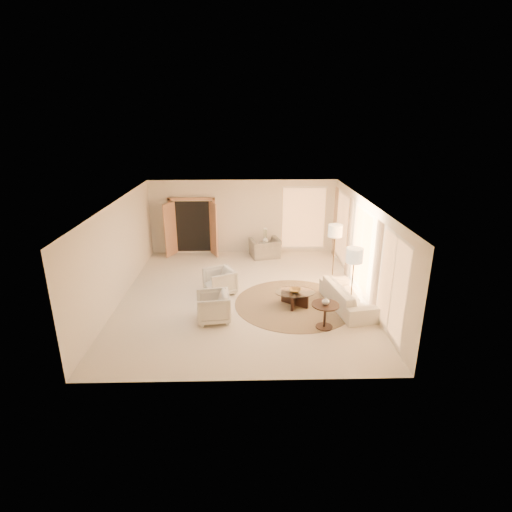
{
  "coord_description": "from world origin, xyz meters",
  "views": [
    {
      "loc": [
        0.12,
        -10.73,
        5.03
      ],
      "look_at": [
        0.4,
        0.4,
        1.1
      ],
      "focal_mm": 28.0,
      "sensor_mm": 36.0,
      "label": 1
    }
  ],
  "objects_px": {
    "armchair_left": "(220,280)",
    "bowl": "(295,290)",
    "side_table": "(265,248)",
    "floor_lamp_far": "(354,258)",
    "side_vase": "(265,240)",
    "floor_lamp_near": "(335,233)",
    "sofa": "(348,296)",
    "coffee_table": "(295,297)",
    "end_table": "(325,312)",
    "armchair_right": "(213,305)",
    "end_vase": "(326,301)",
    "accent_chair": "(265,245)"
  },
  "relations": [
    {
      "from": "floor_lamp_near",
      "to": "bowl",
      "type": "height_order",
      "value": "floor_lamp_near"
    },
    {
      "from": "coffee_table",
      "to": "side_vase",
      "type": "bearing_deg",
      "value": 98.84
    },
    {
      "from": "sofa",
      "to": "side_table",
      "type": "bearing_deg",
      "value": 16.58
    },
    {
      "from": "side_table",
      "to": "floor_lamp_near",
      "type": "distance_m",
      "value": 3.26
    },
    {
      "from": "armchair_left",
      "to": "armchair_right",
      "type": "bearing_deg",
      "value": -28.28
    },
    {
      "from": "end_table",
      "to": "floor_lamp_near",
      "type": "relative_size",
      "value": 0.38
    },
    {
      "from": "coffee_table",
      "to": "bowl",
      "type": "height_order",
      "value": "bowl"
    },
    {
      "from": "accent_chair",
      "to": "side_vase",
      "type": "bearing_deg",
      "value": 166.78
    },
    {
      "from": "armchair_left",
      "to": "accent_chair",
      "type": "bearing_deg",
      "value": 129.08
    },
    {
      "from": "side_vase",
      "to": "end_table",
      "type": "bearing_deg",
      "value": -76.99
    },
    {
      "from": "armchair_left",
      "to": "armchair_right",
      "type": "height_order",
      "value": "armchair_right"
    },
    {
      "from": "armchair_left",
      "to": "end_table",
      "type": "bearing_deg",
      "value": 26.2
    },
    {
      "from": "floor_lamp_near",
      "to": "side_table",
      "type": "bearing_deg",
      "value": 133.26
    },
    {
      "from": "end_vase",
      "to": "end_table",
      "type": "bearing_deg",
      "value": 0.0
    },
    {
      "from": "sofa",
      "to": "floor_lamp_near",
      "type": "xyz_separation_m",
      "value": [
        0.0,
        2.01,
        1.23
      ]
    },
    {
      "from": "armchair_right",
      "to": "side_vase",
      "type": "xyz_separation_m",
      "value": [
        1.58,
        4.87,
        0.26
      ]
    },
    {
      "from": "floor_lamp_far",
      "to": "end_vase",
      "type": "height_order",
      "value": "floor_lamp_far"
    },
    {
      "from": "side_vase",
      "to": "floor_lamp_near",
      "type": "bearing_deg",
      "value": -46.74
    },
    {
      "from": "end_table",
      "to": "side_vase",
      "type": "distance_m",
      "value": 5.47
    },
    {
      "from": "armchair_left",
      "to": "bowl",
      "type": "bearing_deg",
      "value": 42.05
    },
    {
      "from": "bowl",
      "to": "side_vase",
      "type": "distance_m",
      "value": 4.11
    },
    {
      "from": "floor_lamp_far",
      "to": "side_vase",
      "type": "bearing_deg",
      "value": 114.67
    },
    {
      "from": "end_vase",
      "to": "floor_lamp_far",
      "type": "bearing_deg",
      "value": 43.53
    },
    {
      "from": "armchair_right",
      "to": "bowl",
      "type": "distance_m",
      "value": 2.35
    },
    {
      "from": "floor_lamp_far",
      "to": "end_vase",
      "type": "distance_m",
      "value": 1.42
    },
    {
      "from": "end_table",
      "to": "accent_chair",
      "type": "bearing_deg",
      "value": 103.09
    },
    {
      "from": "side_table",
      "to": "side_vase",
      "type": "relative_size",
      "value": 2.43
    },
    {
      "from": "side_table",
      "to": "side_vase",
      "type": "bearing_deg",
      "value": 0.0
    },
    {
      "from": "armchair_left",
      "to": "accent_chair",
      "type": "xyz_separation_m",
      "value": [
        1.5,
        3.19,
        0.05
      ]
    },
    {
      "from": "floor_lamp_near",
      "to": "end_vase",
      "type": "height_order",
      "value": "floor_lamp_near"
    },
    {
      "from": "accent_chair",
      "to": "side_table",
      "type": "relative_size",
      "value": 1.91
    },
    {
      "from": "end_table",
      "to": "floor_lamp_near",
      "type": "height_order",
      "value": "floor_lamp_near"
    },
    {
      "from": "coffee_table",
      "to": "end_table",
      "type": "bearing_deg",
      "value": -64.69
    },
    {
      "from": "bowl",
      "to": "floor_lamp_near",
      "type": "bearing_deg",
      "value": 52.0
    },
    {
      "from": "armchair_left",
      "to": "armchair_right",
      "type": "relative_size",
      "value": 0.99
    },
    {
      "from": "sofa",
      "to": "floor_lamp_near",
      "type": "distance_m",
      "value": 2.35
    },
    {
      "from": "sofa",
      "to": "floor_lamp_far",
      "type": "bearing_deg",
      "value": 170.34
    },
    {
      "from": "side_table",
      "to": "bowl",
      "type": "xyz_separation_m",
      "value": [
        0.63,
        -4.06,
        0.11
      ]
    },
    {
      "from": "side_table",
      "to": "floor_lamp_near",
      "type": "bearing_deg",
      "value": -46.74
    },
    {
      "from": "coffee_table",
      "to": "end_table",
      "type": "distance_m",
      "value": 1.41
    },
    {
      "from": "armchair_left",
      "to": "side_table",
      "type": "relative_size",
      "value": 1.47
    },
    {
      "from": "armchair_right",
      "to": "bowl",
      "type": "height_order",
      "value": "armchair_right"
    },
    {
      "from": "armchair_right",
      "to": "accent_chair",
      "type": "relative_size",
      "value": 0.78
    },
    {
      "from": "floor_lamp_far",
      "to": "side_vase",
      "type": "distance_m",
      "value": 5.05
    },
    {
      "from": "side_table",
      "to": "floor_lamp_far",
      "type": "bearing_deg",
      "value": -65.33
    },
    {
      "from": "bowl",
      "to": "side_vase",
      "type": "height_order",
      "value": "side_vase"
    },
    {
      "from": "end_table",
      "to": "end_vase",
      "type": "xyz_separation_m",
      "value": [
        0.0,
        0.0,
        0.29
      ]
    },
    {
      "from": "end_table",
      "to": "floor_lamp_far",
      "type": "distance_m",
      "value": 1.61
    },
    {
      "from": "armchair_left",
      "to": "coffee_table",
      "type": "xyz_separation_m",
      "value": [
        2.13,
        -0.87,
        -0.16
      ]
    },
    {
      "from": "floor_lamp_near",
      "to": "floor_lamp_far",
      "type": "height_order",
      "value": "floor_lamp_near"
    }
  ]
}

